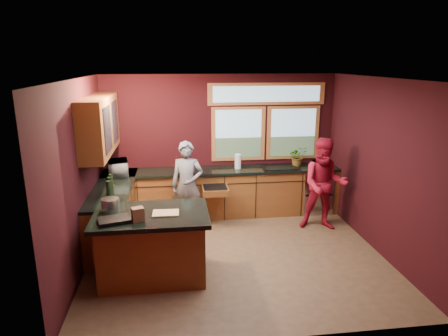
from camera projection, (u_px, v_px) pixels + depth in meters
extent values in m
plane|color=brown|center=(236.00, 254.00, 6.26)|extent=(4.50, 4.50, 0.00)
cube|color=black|center=(221.00, 144.00, 7.83)|extent=(4.50, 0.02, 2.70)
cube|color=black|center=(268.00, 225.00, 4.00)|extent=(4.50, 0.02, 2.70)
cube|color=black|center=(79.00, 177.00, 5.64)|extent=(0.02, 4.00, 2.70)
cube|color=black|center=(380.00, 167.00, 6.19)|extent=(0.02, 4.00, 2.70)
cube|color=silver|center=(237.00, 78.00, 5.56)|extent=(4.50, 4.00, 0.02)
cube|color=#80A0B1|center=(238.00, 134.00, 7.80)|extent=(1.06, 0.02, 1.06)
cube|color=#80A0B1|center=(293.00, 133.00, 7.94)|extent=(1.06, 0.02, 1.06)
cube|color=#A15D2E|center=(267.00, 94.00, 7.67)|extent=(2.30, 0.02, 0.42)
cube|color=brown|center=(99.00, 125.00, 6.32)|extent=(0.36, 1.80, 0.90)
cube|color=brown|center=(223.00, 193.00, 7.78)|extent=(4.50, 0.60, 0.88)
cube|color=black|center=(223.00, 170.00, 7.65)|extent=(4.50, 0.64, 0.05)
cube|color=#B7B7BC|center=(314.00, 190.00, 7.99)|extent=(0.60, 0.58, 0.85)
cube|color=black|center=(279.00, 169.00, 7.75)|extent=(0.66, 0.46, 0.05)
cube|color=brown|center=(114.00, 214.00, 6.72)|extent=(0.60, 2.30, 0.88)
cube|color=black|center=(113.00, 188.00, 6.60)|extent=(0.64, 2.30, 0.05)
cube|color=brown|center=(153.00, 247.00, 5.53)|extent=(1.40, 0.90, 0.88)
cube|color=black|center=(151.00, 215.00, 5.40)|extent=(1.55, 1.05, 0.06)
imported|color=slate|center=(187.00, 185.00, 7.12)|extent=(0.63, 0.47, 1.58)
imported|color=maroon|center=(324.00, 184.00, 7.03)|extent=(0.94, 0.81, 1.66)
imported|color=#999999|center=(118.00, 168.00, 7.19)|extent=(0.42, 0.55, 0.28)
imported|color=#999999|center=(298.00, 156.00, 7.83)|extent=(0.35, 0.30, 0.39)
cylinder|color=silver|center=(238.00, 161.00, 7.65)|extent=(0.12, 0.12, 0.28)
cube|color=tan|center=(166.00, 213.00, 5.37)|extent=(0.36, 0.26, 0.02)
cylinder|color=silver|center=(110.00, 205.00, 5.45)|extent=(0.24, 0.24, 0.18)
cube|color=brown|center=(138.00, 214.00, 5.12)|extent=(0.18, 0.16, 0.18)
cube|color=black|center=(114.00, 220.00, 5.10)|extent=(0.46, 0.38, 0.05)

